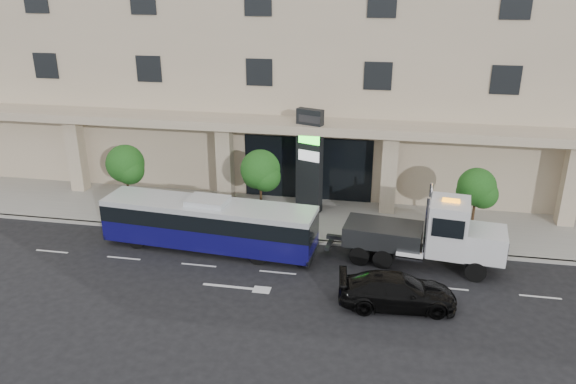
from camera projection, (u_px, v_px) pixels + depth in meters
The scene contains 11 objects.
ground at pixel (284, 258), 28.50m from camera, with size 120.00×120.00×0.00m, color black.
sidewalk at pixel (300, 217), 33.05m from camera, with size 120.00×6.00×0.15m, color gray.
curb at pixel (291, 240), 30.30m from camera, with size 120.00×0.30×0.15m, color gray.
convention_center at pixel (325, 28), 38.99m from camera, with size 60.00×17.60×20.00m.
tree_left at pixel (126, 166), 32.36m from camera, with size 2.27×2.20×4.22m.
tree_mid at pixel (261, 172), 30.94m from camera, with size 2.28×2.20×4.38m.
tree_right at pixel (477, 190), 29.05m from camera, with size 2.10×2.00×4.04m.
city_bus at pixel (209, 223), 29.01m from camera, with size 11.33×3.23×2.83m.
tow_truck at pixel (431, 235), 27.24m from camera, with size 8.74×2.97×3.95m.
black_sedan at pixel (397, 291), 24.16m from camera, with size 2.06×5.06×1.47m, color black.
signage_pylon at pixel (309, 160), 32.77m from camera, with size 1.63×1.05×6.20m.
Camera 1 is at (4.87, -24.85, 13.51)m, focal length 35.00 mm.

